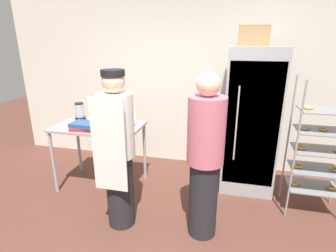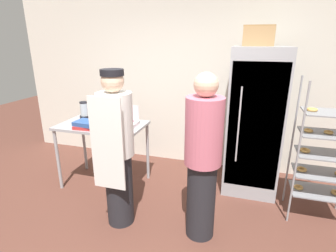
{
  "view_description": "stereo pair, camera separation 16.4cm",
  "coord_description": "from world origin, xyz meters",
  "px_view_note": "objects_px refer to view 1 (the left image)",
  "views": [
    {
      "loc": [
        0.6,
        -1.98,
        2.03
      ],
      "look_at": [
        -0.06,
        0.77,
        1.1
      ],
      "focal_mm": 28.0,
      "sensor_mm": 36.0,
      "label": 1
    },
    {
      "loc": [
        0.76,
        -1.94,
        2.03
      ],
      "look_at": [
        -0.06,
        0.77,
        1.1
      ],
      "focal_mm": 28.0,
      "sensor_mm": 36.0,
      "label": 2
    }
  ],
  "objects_px": {
    "donut_box": "(124,123)",
    "person_baker": "(117,150)",
    "blender_pitcher": "(80,114)",
    "cardboard_storage_box": "(254,36)",
    "baking_rack": "(320,150)",
    "person_customer": "(205,158)",
    "refrigerator": "(250,120)",
    "binder_stack": "(84,126)"
  },
  "relations": [
    {
      "from": "person_baker",
      "to": "donut_box",
      "type": "bearing_deg",
      "value": 107.35
    },
    {
      "from": "donut_box",
      "to": "person_customer",
      "type": "xyz_separation_m",
      "value": [
        1.17,
        -0.71,
        -0.07
      ]
    },
    {
      "from": "refrigerator",
      "to": "person_customer",
      "type": "distance_m",
      "value": 1.29
    },
    {
      "from": "baking_rack",
      "to": "person_customer",
      "type": "xyz_separation_m",
      "value": [
        -1.26,
        -0.72,
        0.09
      ]
    },
    {
      "from": "refrigerator",
      "to": "binder_stack",
      "type": "distance_m",
      "value": 2.24
    },
    {
      "from": "blender_pitcher",
      "to": "baking_rack",
      "type": "bearing_deg",
      "value": -0.14
    },
    {
      "from": "baking_rack",
      "to": "person_customer",
      "type": "distance_m",
      "value": 1.46
    },
    {
      "from": "person_customer",
      "to": "refrigerator",
      "type": "bearing_deg",
      "value": 67.38
    },
    {
      "from": "binder_stack",
      "to": "person_baker",
      "type": "distance_m",
      "value": 0.87
    },
    {
      "from": "binder_stack",
      "to": "person_baker",
      "type": "xyz_separation_m",
      "value": [
        0.69,
        -0.52,
        -0.05
      ]
    },
    {
      "from": "cardboard_storage_box",
      "to": "person_baker",
      "type": "relative_size",
      "value": 0.22
    },
    {
      "from": "cardboard_storage_box",
      "to": "baking_rack",
      "type": "bearing_deg",
      "value": -34.19
    },
    {
      "from": "baking_rack",
      "to": "cardboard_storage_box",
      "type": "bearing_deg",
      "value": 145.81
    },
    {
      "from": "donut_box",
      "to": "refrigerator",
      "type": "bearing_deg",
      "value": 16.08
    },
    {
      "from": "binder_stack",
      "to": "donut_box",
      "type": "bearing_deg",
      "value": 29.28
    },
    {
      "from": "refrigerator",
      "to": "person_customer",
      "type": "relative_size",
      "value": 1.11
    },
    {
      "from": "blender_pitcher",
      "to": "binder_stack",
      "type": "bearing_deg",
      "value": -51.55
    },
    {
      "from": "cardboard_storage_box",
      "to": "person_customer",
      "type": "height_order",
      "value": "cardboard_storage_box"
    },
    {
      "from": "blender_pitcher",
      "to": "person_customer",
      "type": "distance_m",
      "value": 1.98
    },
    {
      "from": "blender_pitcher",
      "to": "person_baker",
      "type": "relative_size",
      "value": 0.16
    },
    {
      "from": "person_customer",
      "to": "donut_box",
      "type": "bearing_deg",
      "value": 148.59
    },
    {
      "from": "baking_rack",
      "to": "person_customer",
      "type": "relative_size",
      "value": 0.94
    },
    {
      "from": "refrigerator",
      "to": "blender_pitcher",
      "type": "relative_size",
      "value": 6.83
    },
    {
      "from": "cardboard_storage_box",
      "to": "person_baker",
      "type": "xyz_separation_m",
      "value": [
        -1.36,
        -1.34,
        -1.17
      ]
    },
    {
      "from": "blender_pitcher",
      "to": "cardboard_storage_box",
      "type": "bearing_deg",
      "value": 13.67
    },
    {
      "from": "refrigerator",
      "to": "person_customer",
      "type": "xyz_separation_m",
      "value": [
        -0.5,
        -1.19,
        -0.08
      ]
    },
    {
      "from": "donut_box",
      "to": "person_baker",
      "type": "bearing_deg",
      "value": -72.65
    },
    {
      "from": "blender_pitcher",
      "to": "person_baker",
      "type": "xyz_separation_m",
      "value": [
        0.91,
        -0.79,
        -0.13
      ]
    },
    {
      "from": "person_baker",
      "to": "blender_pitcher",
      "type": "bearing_deg",
      "value": 139.04
    },
    {
      "from": "cardboard_storage_box",
      "to": "person_baker",
      "type": "distance_m",
      "value": 2.24
    },
    {
      "from": "blender_pitcher",
      "to": "person_baker",
      "type": "bearing_deg",
      "value": -40.96
    },
    {
      "from": "binder_stack",
      "to": "person_baker",
      "type": "relative_size",
      "value": 0.19
    },
    {
      "from": "donut_box",
      "to": "blender_pitcher",
      "type": "xyz_separation_m",
      "value": [
        -0.67,
        0.01,
        0.08
      ]
    },
    {
      "from": "baking_rack",
      "to": "binder_stack",
      "type": "height_order",
      "value": "baking_rack"
    },
    {
      "from": "person_customer",
      "to": "baking_rack",
      "type": "bearing_deg",
      "value": 29.63
    },
    {
      "from": "refrigerator",
      "to": "blender_pitcher",
      "type": "height_order",
      "value": "refrigerator"
    },
    {
      "from": "person_baker",
      "to": "baking_rack",
      "type": "bearing_deg",
      "value": 19.62
    },
    {
      "from": "donut_box",
      "to": "person_customer",
      "type": "height_order",
      "value": "person_customer"
    },
    {
      "from": "person_baker",
      "to": "person_customer",
      "type": "height_order",
      "value": "person_baker"
    },
    {
      "from": "refrigerator",
      "to": "person_baker",
      "type": "xyz_separation_m",
      "value": [
        -1.42,
        -1.25,
        -0.06
      ]
    },
    {
      "from": "donut_box",
      "to": "blender_pitcher",
      "type": "bearing_deg",
      "value": 178.74
    },
    {
      "from": "refrigerator",
      "to": "binder_stack",
      "type": "height_order",
      "value": "refrigerator"
    }
  ]
}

